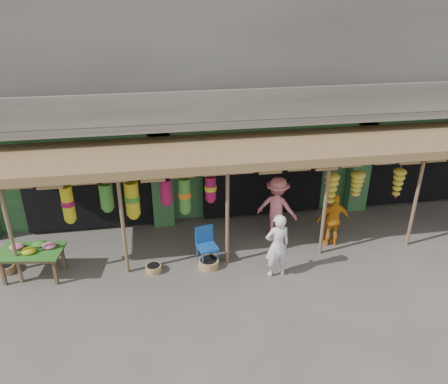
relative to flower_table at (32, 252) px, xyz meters
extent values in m
plane|color=#514C47|center=(6.19, 0.01, -0.71)|extent=(80.00, 80.00, 0.00)
cube|color=gray|center=(6.19, 5.01, 4.29)|extent=(16.00, 6.00, 4.00)
cube|color=#2D6033|center=(6.19, 5.16, 0.79)|extent=(16.00, 5.70, 3.00)
cube|color=gray|center=(6.19, 1.66, 2.49)|extent=(16.00, 0.90, 0.22)
cube|color=gray|center=(6.19, 1.26, 2.99)|extent=(16.00, 0.10, 0.80)
cube|color=#2D6033|center=(6.19, 2.06, 2.14)|extent=(16.00, 0.35, 0.35)
cube|color=yellow|center=(1.19, 1.98, 2.04)|extent=(1.70, 0.06, 0.55)
cube|color=#B21414|center=(1.19, 1.94, 2.04)|extent=(1.30, 0.02, 0.30)
cube|color=black|center=(1.19, 3.01, 0.64)|extent=(3.60, 2.00, 2.50)
cube|color=black|center=(6.19, 3.01, 0.64)|extent=(3.60, 2.00, 2.50)
cube|color=black|center=(11.19, 3.01, 0.64)|extent=(3.60, 2.00, 2.50)
cube|color=#2D6033|center=(3.19, 2.06, 0.79)|extent=(0.60, 0.35, 3.00)
cube|color=#2D6033|center=(9.19, 2.06, 0.79)|extent=(0.60, 0.35, 3.00)
cylinder|color=brown|center=(-0.31, -0.19, 0.59)|extent=(0.09, 0.09, 2.60)
cylinder|color=brown|center=(2.19, -0.19, 0.59)|extent=(0.09, 0.09, 2.60)
cylinder|color=brown|center=(4.69, -0.19, 0.59)|extent=(0.09, 0.09, 2.60)
cylinder|color=brown|center=(7.19, -0.19, 0.59)|extent=(0.09, 0.09, 2.60)
cylinder|color=brown|center=(9.69, -0.19, 0.59)|extent=(0.09, 0.09, 2.60)
cylinder|color=brown|center=(5.94, -0.19, 1.79)|extent=(12.90, 0.08, 0.08)
cylinder|color=brown|center=(3.19, 0.21, 1.64)|extent=(5.50, 0.06, 0.06)
cube|color=brown|center=(6.19, 0.91, 1.97)|extent=(14.00, 2.70, 0.22)
cube|color=#4F3D29|center=(-0.67, -0.24, -0.39)|extent=(0.08, 0.08, 0.65)
cube|color=#4F3D29|center=(0.54, -0.41, -0.39)|extent=(0.08, 0.08, 0.65)
cube|color=#4F3D29|center=(-0.58, 0.37, -0.39)|extent=(0.08, 0.08, 0.65)
cube|color=#4F3D29|center=(0.63, 0.19, -0.39)|extent=(0.08, 0.08, 0.65)
cube|color=#4F3D29|center=(-0.02, -0.02, -0.02)|extent=(1.52, 1.01, 0.06)
cube|color=#26661E|center=(-0.02, -0.02, 0.03)|extent=(1.58, 1.06, 0.03)
ellipsoid|color=pink|center=(-0.36, 0.13, 0.10)|extent=(0.34, 0.28, 0.14)
ellipsoid|color=gold|center=(-0.03, -0.12, 0.10)|extent=(0.34, 0.28, 0.14)
ellipsoid|color=pink|center=(0.40, 0.04, 0.10)|extent=(0.34, 0.28, 0.14)
ellipsoid|color=#3F882D|center=(0.16, 0.16, 0.10)|extent=(0.34, 0.28, 0.14)
cylinder|color=#184D9E|center=(4.04, -0.39, -0.49)|extent=(0.04, 0.04, 0.45)
cylinder|color=#184D9E|center=(4.44, -0.30, -0.49)|extent=(0.04, 0.04, 0.45)
cylinder|color=#184D9E|center=(3.95, 0.00, -0.49)|extent=(0.04, 0.04, 0.45)
cylinder|color=#184D9E|center=(4.34, 0.09, -0.49)|extent=(0.04, 0.04, 0.45)
cube|color=#184D9E|center=(4.19, -0.15, -0.24)|extent=(0.57, 0.57, 0.06)
cube|color=#184D9E|center=(4.14, 0.07, 0.03)|extent=(0.47, 0.15, 0.51)
cylinder|color=olive|center=(-0.81, 0.33, -0.61)|extent=(0.51, 0.51, 0.20)
cylinder|color=olive|center=(4.19, -0.31, -0.61)|extent=(0.56, 0.56, 0.20)
cylinder|color=#A0884A|center=(2.82, -0.29, -0.62)|extent=(0.51, 0.51, 0.18)
imported|color=white|center=(5.78, -0.91, 0.12)|extent=(0.64, 0.46, 1.66)
imported|color=orange|center=(7.64, 0.18, 0.05)|extent=(0.91, 0.42, 1.53)
imported|color=pink|center=(6.29, 0.92, 0.17)|extent=(1.32, 1.17, 1.77)
camera|label=1|loc=(3.05, -9.39, 5.76)|focal=35.00mm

